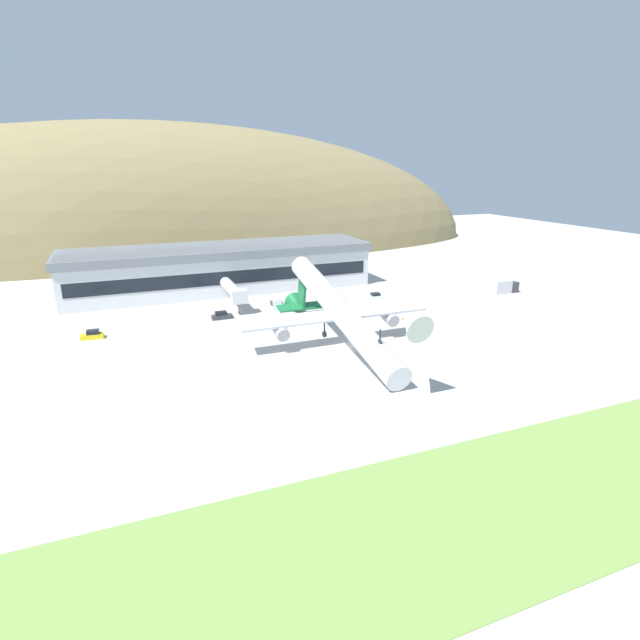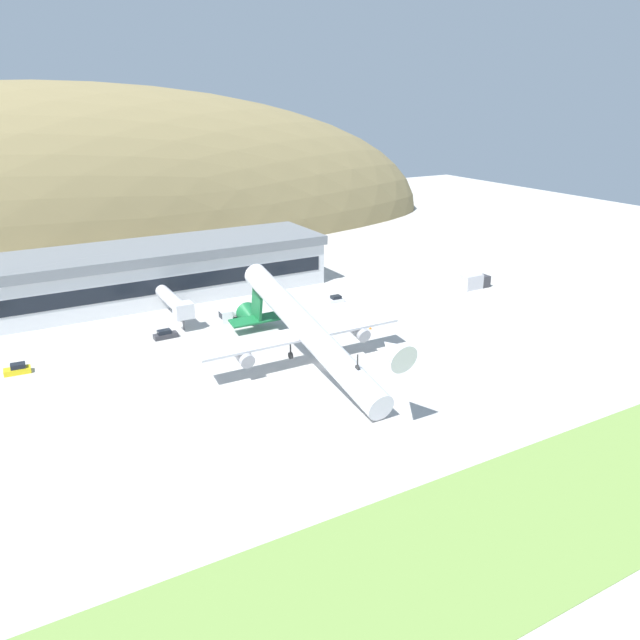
{
  "view_description": "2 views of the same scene",
  "coord_description": "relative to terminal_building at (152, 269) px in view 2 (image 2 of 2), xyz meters",
  "views": [
    {
      "loc": [
        -36.51,
        -74.89,
        31.06
      ],
      "look_at": [
        -5.37,
        2.03,
        4.82
      ],
      "focal_mm": 28.0,
      "sensor_mm": 36.0,
      "label": 1
    },
    {
      "loc": [
        -45.93,
        -79.79,
        41.61
      ],
      "look_at": [
        1.02,
        2.27,
        7.05
      ],
      "focal_mm": 35.0,
      "sensor_mm": 36.0,
      "label": 2
    }
  ],
  "objects": [
    {
      "name": "ground_plane",
      "position": [
        13.23,
        -49.45,
        -6.35
      ],
      "size": [
        367.19,
        367.19,
        0.0
      ],
      "primitive_type": "plane",
      "color": "#B7B5AF"
    },
    {
      "name": "grass_strip_foreground",
      "position": [
        13.23,
        -93.56,
        -6.31
      ],
      "size": [
        330.47,
        20.47,
        0.08
      ],
      "primitive_type": "cube",
      "color": "#759947",
      "rests_on": "ground_plane"
    },
    {
      "name": "hill_backdrop",
      "position": [
        -10.9,
        65.43,
        -6.35
      ],
      "size": [
        258.94,
        71.92,
        89.84
      ],
      "primitive_type": "ellipsoid",
      "color": "olive",
      "rests_on": "ground_plane"
    },
    {
      "name": "terminal_building",
      "position": [
        0.0,
        0.0,
        0.0
      ],
      "size": [
        75.36,
        19.47,
        11.2
      ],
      "color": "silver",
      "rests_on": "ground_plane"
    },
    {
      "name": "jetway_0",
      "position": [
        -0.84,
        -17.66,
        -2.36
      ],
      "size": [
        3.38,
        15.32,
        5.43
      ],
      "color": "silver",
      "rests_on": "ground_plane"
    },
    {
      "name": "cargo_airplane",
      "position": [
        10.99,
        -48.25,
        -0.18
      ],
      "size": [
        35.04,
        50.43,
        14.59
      ],
      "color": "silver"
    },
    {
      "name": "service_car_0",
      "position": [
        -5.08,
        -24.85,
        -5.68
      ],
      "size": [
        4.26,
        1.7,
        1.6
      ],
      "color": "#333338",
      "rests_on": "ground_plane"
    },
    {
      "name": "service_car_1",
      "position": [
        32.08,
        -22.53,
        -5.76
      ],
      "size": [
        3.67,
        1.88,
        1.43
      ],
      "color": "silver",
      "rests_on": "ground_plane"
    },
    {
      "name": "service_car_2",
      "position": [
        -29.67,
        -28.04,
        -5.67
      ],
      "size": [
        4.06,
        2.08,
        1.63
      ],
      "color": "gold",
      "rests_on": "ground_plane"
    },
    {
      "name": "fuel_truck",
      "position": [
        64.59,
        -29.57,
        -4.81
      ],
      "size": [
        7.14,
        2.67,
        3.25
      ],
      "color": "#333338",
      "rests_on": "ground_plane"
    },
    {
      "name": "box_truck",
      "position": [
        9.6,
        -22.98,
        -4.91
      ],
      "size": [
        6.67,
        2.4,
        3.01
      ],
      "color": "silver",
      "rests_on": "ground_plane"
    },
    {
      "name": "traffic_cone_0",
      "position": [
        29.59,
        -39.33,
        -6.07
      ],
      "size": [
        0.52,
        0.52,
        0.58
      ],
      "color": "orange",
      "rests_on": "ground_plane"
    },
    {
      "name": "traffic_cone_1",
      "position": [
        1.86,
        -34.0,
        -6.07
      ],
      "size": [
        0.52,
        0.52,
        0.58
      ],
      "color": "orange",
      "rests_on": "ground_plane"
    }
  ]
}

